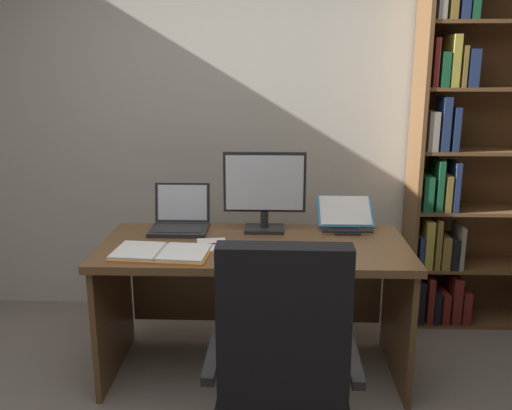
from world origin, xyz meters
name	(u,v)px	position (x,y,z in m)	size (l,w,h in m)	color
wall_back	(247,104)	(0.00, 1.94, 1.39)	(4.87, 0.12, 2.79)	beige
desk	(255,275)	(0.08, 1.08, 0.54)	(1.61, 0.73, 0.74)	brown
bookshelf	(466,160)	(1.37, 1.69, 1.07)	(0.86, 0.33, 2.27)	brown
office_chair	(282,385)	(0.22, 0.17, 0.44)	(0.62, 0.60, 1.05)	#232326
monitor	(265,192)	(0.13, 1.24, 0.97)	(0.46, 0.16, 0.45)	#232326
laptop	(180,221)	(-0.35, 1.24, 0.80)	(0.32, 0.29, 0.25)	#232326
keyboard	(263,250)	(0.13, 0.87, 0.75)	(0.42, 0.15, 0.02)	#232326
computer_mouse	(324,249)	(0.43, 0.87, 0.76)	(0.06, 0.10, 0.04)	#232326
reading_stand_with_book	(345,214)	(0.58, 1.30, 0.82)	(0.31, 0.27, 0.16)	#232326
open_binder	(161,252)	(-0.37, 0.82, 0.75)	(0.49, 0.31, 0.02)	orange
notepad	(212,245)	(-0.14, 0.96, 0.75)	(0.15, 0.21, 0.01)	white
pen	(216,243)	(-0.12, 0.96, 0.76)	(0.01, 0.01, 0.14)	maroon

